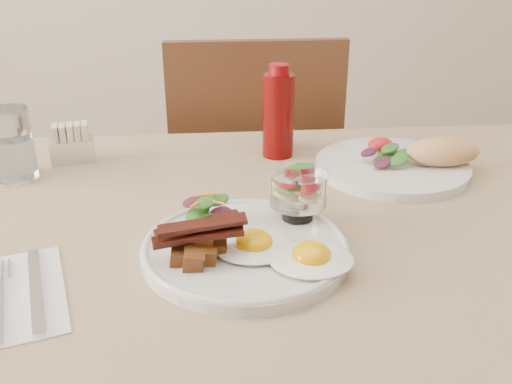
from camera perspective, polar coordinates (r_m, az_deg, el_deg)
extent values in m
cylinder|color=#512A19|center=(1.45, -23.68, -11.18)|extent=(0.06, 0.06, 0.71)
cylinder|color=#512A19|center=(1.54, 23.45, -8.85)|extent=(0.06, 0.06, 0.71)
cube|color=#512A19|center=(0.87, 3.33, -4.60)|extent=(1.30, 0.85, 0.04)
cube|color=#9C8060|center=(0.86, 3.37, -3.38)|extent=(1.33, 0.88, 0.00)
cylinder|color=#512A19|center=(1.61, -6.53, -10.67)|extent=(0.04, 0.04, 0.45)
cylinder|color=#512A19|center=(1.64, 6.36, -10.03)|extent=(0.04, 0.04, 0.45)
cylinder|color=#512A19|center=(1.92, -6.37, -4.45)|extent=(0.04, 0.04, 0.45)
cylinder|color=#512A19|center=(1.94, 4.35, -4.01)|extent=(0.04, 0.04, 0.45)
cube|color=#512A19|center=(1.65, -0.58, 0.04)|extent=(0.42, 0.42, 0.03)
cube|color=#512A19|center=(1.38, 0.05, 5.49)|extent=(0.42, 0.03, 0.46)
cylinder|color=silver|center=(0.77, -1.08, -5.81)|extent=(0.28, 0.28, 0.02)
ellipsoid|color=white|center=(0.73, 5.55, -6.68)|extent=(0.12, 0.11, 0.01)
ellipsoid|color=#FFB105|center=(0.73, 5.58, -6.23)|extent=(0.05, 0.05, 0.03)
ellipsoid|color=white|center=(0.76, -0.20, -5.43)|extent=(0.12, 0.11, 0.01)
ellipsoid|color=#FFB105|center=(0.75, -0.20, -4.98)|extent=(0.05, 0.05, 0.03)
cube|color=brown|center=(0.74, -6.28, -5.58)|extent=(0.03, 0.03, 0.02)
cube|color=brown|center=(0.73, -4.99, -6.23)|extent=(0.03, 0.03, 0.03)
cube|color=brown|center=(0.73, -7.71, -6.44)|extent=(0.03, 0.03, 0.02)
cube|color=brown|center=(0.74, -3.94, -5.54)|extent=(0.03, 0.03, 0.02)
cube|color=brown|center=(0.72, -6.25, -6.75)|extent=(0.03, 0.03, 0.03)
cube|color=brown|center=(0.75, -7.32, -5.36)|extent=(0.03, 0.03, 0.02)
cube|color=brown|center=(0.73, -5.26, -4.68)|extent=(0.03, 0.03, 0.02)
cube|color=#43120B|center=(0.73, -6.01, -4.33)|extent=(0.11, 0.04, 0.01)
cube|color=#43120B|center=(0.72, -5.70, -4.27)|extent=(0.11, 0.03, 0.01)
cube|color=#43120B|center=(0.73, -5.76, -3.33)|extent=(0.11, 0.05, 0.01)
cube|color=#43120B|center=(0.72, -5.37, -3.26)|extent=(0.11, 0.03, 0.01)
ellipsoid|color=#1B4813|center=(0.83, -4.93, -2.70)|extent=(0.05, 0.04, 0.01)
ellipsoid|color=#1B4813|center=(0.83, -3.48, -2.30)|extent=(0.04, 0.04, 0.01)
ellipsoid|color=#3B1227|center=(0.84, -5.76, -1.88)|extent=(0.04, 0.03, 0.01)
ellipsoid|color=#1B4813|center=(0.81, -4.93, -2.83)|extent=(0.05, 0.04, 0.01)
ellipsoid|color=#1B4813|center=(0.82, -5.92, -2.28)|extent=(0.04, 0.03, 0.01)
ellipsoid|color=#3B1227|center=(0.81, -3.66, -2.03)|extent=(0.04, 0.03, 0.01)
ellipsoid|color=#1B4813|center=(0.84, -4.81, -0.80)|extent=(0.04, 0.04, 0.01)
ellipsoid|color=#1B4813|center=(0.83, -3.81, -0.81)|extent=(0.04, 0.03, 0.01)
ellipsoid|color=#3B1227|center=(0.82, -6.41, -1.02)|extent=(0.03, 0.03, 0.01)
ellipsoid|color=#1B4813|center=(0.81, -5.04, -1.06)|extent=(0.04, 0.03, 0.01)
cylinder|color=orange|center=(0.82, -4.50, -0.60)|extent=(0.01, 0.04, 0.01)
cylinder|color=orange|center=(0.82, -5.33, -0.32)|extent=(0.04, 0.00, 0.01)
cylinder|color=orange|center=(0.80, -4.30, -0.95)|extent=(0.03, 0.03, 0.01)
cylinder|color=orange|center=(0.81, -5.52, -0.96)|extent=(0.03, 0.03, 0.01)
cylinder|color=white|center=(0.84, 4.18, -2.26)|extent=(0.05, 0.05, 0.01)
cylinder|color=white|center=(0.83, 4.20, -1.55)|extent=(0.02, 0.02, 0.02)
cylinder|color=white|center=(0.82, 4.27, 0.37)|extent=(0.08, 0.08, 0.05)
cylinder|color=#F9EDB0|center=(0.83, 3.63, 0.08)|extent=(0.02, 0.02, 0.01)
cylinder|color=#F9EDB0|center=(0.81, 5.06, -0.28)|extent=(0.02, 0.02, 0.01)
cylinder|color=#F9EDB0|center=(0.83, 4.67, 0.64)|extent=(0.02, 0.02, 0.01)
cylinder|color=#8FB136|center=(0.83, 3.87, 1.62)|extent=(0.03, 0.03, 0.01)
cone|color=red|center=(0.80, 4.91, 1.11)|extent=(0.02, 0.02, 0.02)
cone|color=red|center=(0.81, 3.33, 1.75)|extent=(0.02, 0.02, 0.02)
cone|color=red|center=(0.82, 4.83, 2.28)|extent=(0.02, 0.02, 0.02)
ellipsoid|color=#2D7C2C|center=(0.81, 4.61, 2.57)|extent=(0.02, 0.01, 0.00)
ellipsoid|color=#2D7C2C|center=(0.81, 5.17, 2.67)|extent=(0.02, 0.01, 0.00)
cylinder|color=silver|center=(1.07, 13.40, 2.48)|extent=(0.28, 0.28, 0.02)
ellipsoid|color=#1B4813|center=(1.05, 12.51, 3.04)|extent=(0.05, 0.04, 0.01)
ellipsoid|color=#1B4813|center=(1.08, 13.02, 3.81)|extent=(0.04, 0.04, 0.01)
ellipsoid|color=#3B1227|center=(1.03, 12.59, 2.88)|extent=(0.04, 0.03, 0.01)
ellipsoid|color=#1B4813|center=(1.04, 14.06, 3.13)|extent=(0.05, 0.04, 0.01)
ellipsoid|color=#1B4813|center=(1.07, 14.49, 3.74)|extent=(0.04, 0.03, 0.01)
ellipsoid|color=#3B1227|center=(1.05, 11.20, 3.92)|extent=(0.04, 0.03, 0.01)
ellipsoid|color=#1B4813|center=(1.07, 13.27, 4.29)|extent=(0.04, 0.03, 0.01)
ellipsoid|color=#B5161D|center=(1.10, 12.33, 4.40)|extent=(0.05, 0.04, 0.03)
ellipsoid|color=tan|center=(1.08, 18.22, 4.00)|extent=(0.15, 0.10, 0.05)
cylinder|color=#550404|center=(1.10, 2.24, 7.61)|extent=(0.08, 0.08, 0.16)
cylinder|color=maroon|center=(1.07, 2.32, 12.16)|extent=(0.05, 0.05, 0.02)
cylinder|color=#550404|center=(1.14, 2.61, 7.05)|extent=(0.04, 0.04, 0.11)
cylinder|color=silver|center=(1.14, 2.63, 8.15)|extent=(0.04, 0.04, 0.03)
cylinder|color=maroon|center=(1.13, 2.67, 10.17)|extent=(0.02, 0.02, 0.02)
cube|color=silver|center=(1.14, -17.85, 4.00)|extent=(0.09, 0.06, 0.04)
cube|color=beige|center=(1.13, -19.37, 5.11)|extent=(0.02, 0.04, 0.05)
cube|color=beige|center=(1.13, -18.70, 5.19)|extent=(0.02, 0.04, 0.05)
cube|color=beige|center=(1.13, -18.02, 5.27)|extent=(0.02, 0.04, 0.05)
cube|color=beige|center=(1.13, -17.35, 5.35)|extent=(0.02, 0.04, 0.05)
cube|color=beige|center=(1.13, -16.67, 5.42)|extent=(0.02, 0.04, 0.05)
cylinder|color=white|center=(1.08, -23.25, 4.43)|extent=(0.07, 0.07, 0.13)
cylinder|color=silver|center=(1.09, -23.03, 3.14)|extent=(0.06, 0.06, 0.07)
cube|color=silver|center=(0.76, -22.79, -9.42)|extent=(0.16, 0.22, 0.00)
cube|color=silver|center=(0.75, -21.17, -8.92)|extent=(0.07, 0.19, 0.00)
cube|color=silver|center=(0.81, -24.01, -7.08)|extent=(0.02, 0.04, 0.00)
cube|color=silver|center=(0.81, -23.45, -7.00)|extent=(0.02, 0.04, 0.00)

